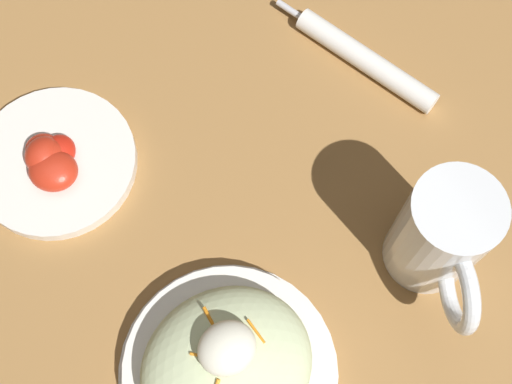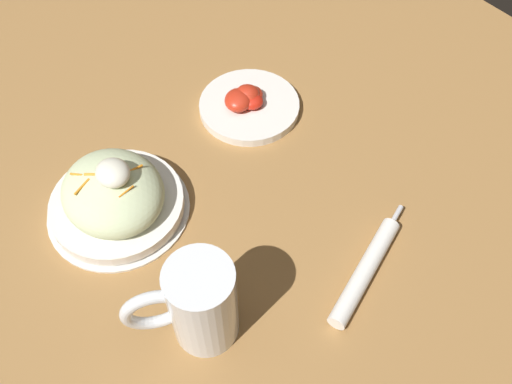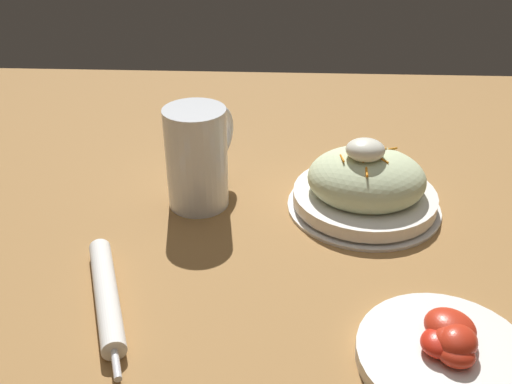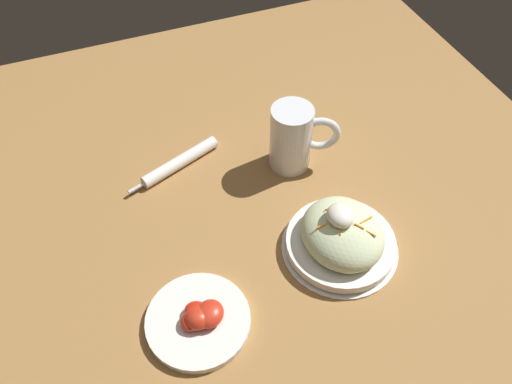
% 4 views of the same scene
% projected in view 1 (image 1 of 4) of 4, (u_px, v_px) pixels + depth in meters
% --- Properties ---
extents(ground_plane, '(1.43, 1.43, 0.00)m').
position_uv_depth(ground_plane, '(234.00, 207.00, 0.74)').
color(ground_plane, '#9E703D').
extents(salad_plate, '(0.21, 0.21, 0.11)m').
position_uv_depth(salad_plate, '(227.00, 367.00, 0.65)').
color(salad_plate, white).
rests_on(salad_plate, ground_plane).
extents(beer_mug, '(0.09, 0.14, 0.14)m').
position_uv_depth(beer_mug, '(439.00, 239.00, 0.66)').
color(beer_mug, white).
rests_on(beer_mug, ground_plane).
extents(napkin_roll, '(0.09, 0.21, 0.03)m').
position_uv_depth(napkin_roll, '(365.00, 59.00, 0.79)').
color(napkin_roll, white).
rests_on(napkin_roll, ground_plane).
extents(tomato_plate, '(0.17, 0.17, 0.04)m').
position_uv_depth(tomato_plate, '(54.00, 161.00, 0.74)').
color(tomato_plate, white).
rests_on(tomato_plate, ground_plane).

